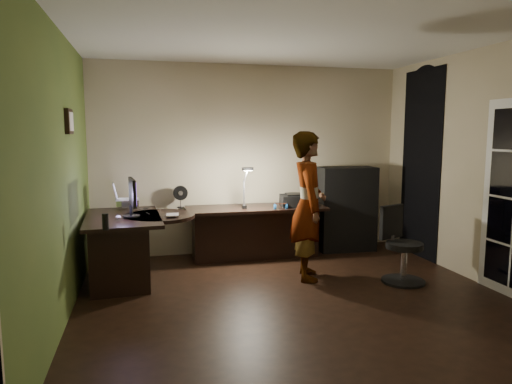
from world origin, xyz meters
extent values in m
cube|color=black|center=(0.00, 0.00, -0.01)|extent=(4.50, 4.00, 0.01)
cube|color=silver|center=(0.00, 0.00, 2.71)|extent=(4.50, 4.00, 0.01)
cube|color=#BCAD8B|center=(0.00, 2.00, 1.35)|extent=(4.50, 0.01, 2.70)
cube|color=#BCAD8B|center=(0.00, -2.00, 1.35)|extent=(4.50, 0.01, 2.70)
cube|color=#BCAD8B|center=(-2.25, 0.00, 1.35)|extent=(0.01, 4.00, 2.70)
cube|color=#BCAD8B|center=(2.25, 0.00, 1.35)|extent=(0.01, 4.00, 2.70)
cube|color=#4E6529|center=(-2.24, 0.00, 1.35)|extent=(0.00, 4.00, 2.70)
cube|color=black|center=(2.24, 1.15, 1.30)|extent=(0.01, 0.90, 2.60)
cube|color=black|center=(-2.22, 0.45, 1.85)|extent=(0.04, 0.30, 0.25)
cube|color=black|center=(-1.76, 0.95, 0.39)|extent=(0.90, 1.39, 0.78)
cube|color=black|center=(-0.02, 1.59, 0.36)|extent=(1.93, 0.71, 0.72)
cube|color=black|center=(1.39, 1.70, 0.62)|extent=(0.85, 0.46, 1.24)
cube|color=silver|center=(-1.73, 1.54, 0.84)|extent=(0.28, 0.26, 0.09)
cube|color=silver|center=(-1.73, 1.54, 1.00)|extent=(0.34, 0.32, 0.22)
cube|color=black|center=(-1.66, 0.82, 0.95)|extent=(0.15, 0.48, 0.31)
ellipsoid|color=silver|center=(-1.80, 0.73, 0.81)|extent=(0.08, 0.11, 0.03)
cube|color=black|center=(-1.50, 1.36, 0.80)|extent=(0.07, 0.12, 0.01)
cube|color=black|center=(-1.48, 0.95, 0.80)|extent=(0.04, 0.14, 0.01)
cylinder|color=black|center=(-1.89, 0.15, 0.88)|extent=(0.08, 0.08, 0.16)
cube|color=silver|center=(-1.20, 0.80, 0.80)|extent=(0.15, 0.20, 0.01)
cube|color=black|center=(-1.03, 1.85, 0.86)|extent=(0.20, 0.11, 0.31)
cube|color=navy|center=(0.27, 1.36, 0.75)|extent=(0.22, 0.11, 0.10)
cube|color=black|center=(0.54, 1.50, 0.80)|extent=(0.47, 0.39, 0.19)
cube|color=black|center=(-0.21, 1.48, 1.02)|extent=(0.17, 0.29, 0.62)
cube|color=black|center=(1.40, 0.14, 0.44)|extent=(0.64, 0.64, 0.89)
imported|color=#D8A88C|center=(0.37, 0.57, 0.88)|extent=(0.55, 0.71, 1.76)
camera|label=1|loc=(-1.51, -4.46, 1.74)|focal=32.00mm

